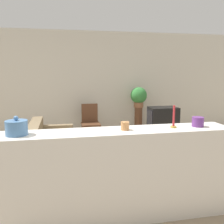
{
  "coord_description": "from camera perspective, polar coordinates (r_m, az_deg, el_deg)",
  "views": [
    {
      "loc": [
        -0.55,
        -3.02,
        1.69
      ],
      "look_at": [
        0.48,
        2.03,
        0.85
      ],
      "focal_mm": 40.0,
      "sensor_mm": 36.0,
      "label": 1
    }
  ],
  "objects": [
    {
      "name": "foreground_counter",
      "position": [
        2.94,
        0.25,
        -14.19
      ],
      "size": [
        2.77,
        0.44,
        1.04
      ],
      "color": "silver",
      "rests_on": "ground_plane"
    },
    {
      "name": "candle_jar",
      "position": [
        2.79,
        2.99,
        -3.19
      ],
      "size": [
        0.1,
        0.1,
        0.09
      ],
      "color": "#C6844C",
      "rests_on": "foreground_counter"
    },
    {
      "name": "ground_plane",
      "position": [
        3.51,
        -1.12,
        -19.55
      ],
      "size": [
        14.0,
        14.0,
        0.0
      ],
      "primitive_type": "plane",
      "color": "gray"
    },
    {
      "name": "potted_plant",
      "position": [
        6.42,
        6.12,
        3.61
      ],
      "size": [
        0.42,
        0.42,
        0.52
      ],
      "color": "#8E5B3D",
      "rests_on": "plant_stand"
    },
    {
      "name": "candlestick",
      "position": [
        2.98,
        13.91,
        -1.86
      ],
      "size": [
        0.07,
        0.07,
        0.26
      ],
      "color": "#B7933D",
      "rests_on": "foreground_counter"
    },
    {
      "name": "coffee_tin",
      "position": [
        3.13,
        19.03,
        -2.13
      ],
      "size": [
        0.14,
        0.14,
        0.11
      ],
      "color": "#66337F",
      "rests_on": "foreground_counter"
    },
    {
      "name": "decorative_bowl",
      "position": [
        2.74,
        -20.98,
        -3.36
      ],
      "size": [
        0.22,
        0.22,
        0.2
      ],
      "color": "#4C7AAD",
      "rests_on": "foreground_counter"
    },
    {
      "name": "wooden_chair",
      "position": [
        6.07,
        -4.99,
        -2.04
      ],
      "size": [
        0.44,
        0.44,
        0.91
      ],
      "color": "brown",
      "rests_on": "ground_plane"
    },
    {
      "name": "plant_stand",
      "position": [
        6.52,
        6.02,
        -2.31
      ],
      "size": [
        0.2,
        0.2,
        0.78
      ],
      "color": "brown",
      "rests_on": "ground_plane"
    },
    {
      "name": "wall_back",
      "position": [
        6.49,
        -6.64,
        6.18
      ],
      "size": [
        9.0,
        0.06,
        2.7
      ],
      "color": "beige",
      "rests_on": "ground_plane"
    },
    {
      "name": "couch",
      "position": [
        4.71,
        -13.85,
        -8.41
      ],
      "size": [
        0.81,
        1.71,
        0.76
      ],
      "color": "#847051",
      "rests_on": "ground_plane"
    },
    {
      "name": "tv_stand",
      "position": [
        5.88,
        11.44,
        -5.5
      ],
      "size": [
        0.81,
        0.46,
        0.43
      ],
      "color": "brown",
      "rests_on": "ground_plane"
    },
    {
      "name": "television",
      "position": [
        5.78,
        11.52,
        -1.21
      ],
      "size": [
        0.64,
        0.43,
        0.47
      ],
      "color": "black",
      "rests_on": "tv_stand"
    }
  ]
}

